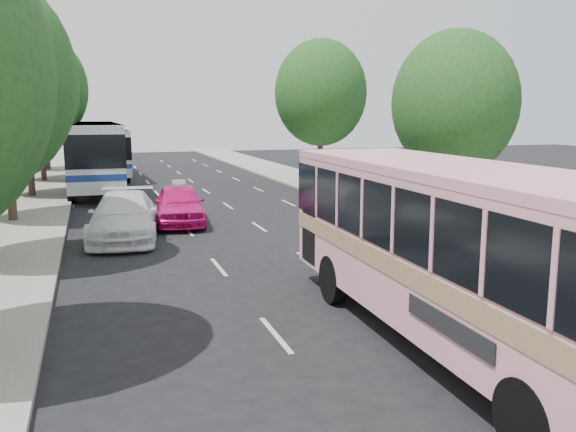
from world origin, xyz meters
name	(u,v)px	position (x,y,z in m)	size (l,w,h in m)	color
ground	(325,299)	(0.00, 0.00, 0.00)	(120.00, 120.00, 0.00)	black
sidewalk_left	(31,202)	(-8.50, 20.00, 0.07)	(4.00, 90.00, 0.15)	#9E998E
sidewalk_right	(336,189)	(8.50, 20.00, 0.06)	(4.00, 90.00, 0.12)	#9E998E
tree_left_c	(4,75)	(-8.62, 13.94, 6.12)	(6.00, 6.00, 9.35)	#38281E
tree_left_d	(27,93)	(-8.52, 21.94, 5.63)	(5.52, 5.52, 8.60)	#38281E
tree_left_e	(39,85)	(-8.42, 29.94, 6.43)	(6.30, 6.30, 9.82)	#38281E
tree_left_f	(45,95)	(-8.62, 37.94, 6.00)	(5.88, 5.88, 9.16)	#38281E
tree_right_near	(458,98)	(8.78, 7.94, 5.20)	(5.10, 5.10, 7.95)	#38281E
tree_right_far	(322,89)	(9.08, 23.94, 6.12)	(6.00, 6.00, 9.35)	#38281E
pink_bus	(459,236)	(1.30, -3.74, 2.26)	(3.11, 11.44, 3.63)	pink
pink_taxi	(179,204)	(-2.00, 11.67, 0.84)	(1.98, 4.91, 1.67)	#DC1376
white_pickup	(124,217)	(-4.38, 9.17, 0.85)	(2.38, 5.85, 1.70)	white
tour_coach_front	(93,150)	(-5.32, 24.16, 2.42)	(3.11, 13.49, 4.02)	white
tour_coach_rear	(104,148)	(-4.50, 31.82, 2.09)	(3.08, 11.74, 3.48)	silver
taxi_roof_sign	(179,182)	(-2.00, 11.67, 1.76)	(0.55, 0.18, 0.18)	silver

